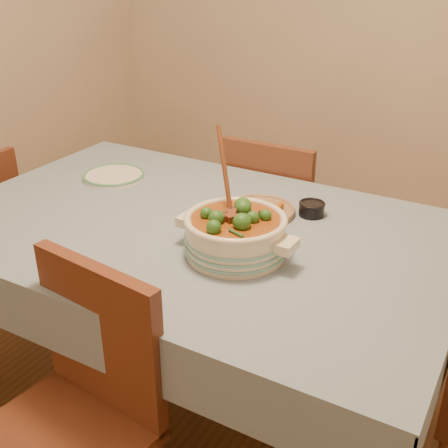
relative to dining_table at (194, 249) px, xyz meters
name	(u,v)px	position (x,y,z in m)	size (l,w,h in m)	color
floor	(198,400)	(0.00, 0.00, -0.66)	(4.50, 4.50, 0.00)	#472C14
dining_table	(194,249)	(0.00, 0.00, 0.00)	(1.68, 1.08, 0.76)	brown
stew_casserole	(235,231)	(0.21, -0.10, 0.17)	(0.38, 0.30, 0.36)	beige
white_plate	(114,176)	(-0.49, 0.19, 0.10)	(0.24, 0.24, 0.02)	silver
condiment_bowl	(312,208)	(0.31, 0.26, 0.12)	(0.10, 0.10, 0.05)	black
fried_plate	(259,209)	(0.15, 0.18, 0.11)	(0.30, 0.30, 0.04)	#916D50
chair_far	(275,219)	(-0.01, 0.68, -0.17)	(0.41, 0.41, 0.87)	brown
chair_near	(77,410)	(0.03, -0.62, -0.17)	(0.46, 0.46, 0.88)	brown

